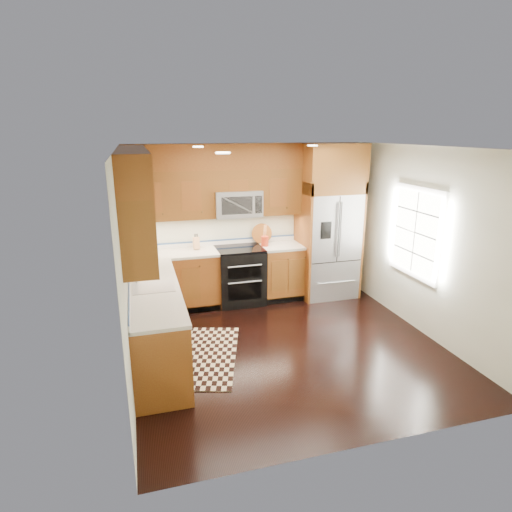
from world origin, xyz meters
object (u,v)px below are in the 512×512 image
object	(u,v)px
refrigerator	(329,222)
utensil_crock	(265,239)
rug	(199,355)
knife_block	(196,243)
range	(240,276)

from	to	relation	value
refrigerator	utensil_crock	bearing A→B (deg)	176.03
rug	knife_block	bearing A→B (deg)	97.91
refrigerator	knife_block	xyz separation A→B (m)	(-2.24, 0.20, -0.26)
knife_block	utensil_crock	world-z (taller)	utensil_crock
refrigerator	utensil_crock	distance (m)	1.14
rug	utensil_crock	bearing A→B (deg)	66.30
refrigerator	knife_block	world-z (taller)	refrigerator
refrigerator	knife_block	bearing A→B (deg)	175.01
rug	knife_block	size ratio (longest dim) A/B	6.24
range	refrigerator	world-z (taller)	refrigerator
range	utensil_crock	size ratio (longest dim) A/B	2.69
utensil_crock	refrigerator	bearing A→B (deg)	-3.97
range	rug	distance (m)	1.93
rug	utensil_crock	distance (m)	2.40
refrigerator	range	bearing A→B (deg)	178.60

